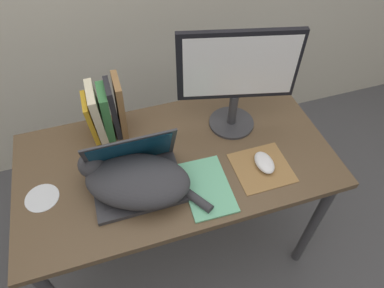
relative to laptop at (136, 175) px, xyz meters
The scene contains 9 objects.
desk 0.22m from the laptop, 22.27° to the left, with size 1.23×0.64×0.73m.
laptop is the anchor object (origin of this frame).
cat 0.04m from the laptop, 107.03° to the right, with size 0.44×0.35×0.14m.
external_monitor 0.52m from the laptop, 21.95° to the left, with size 0.44×0.19×0.44m.
mousepad 0.47m from the laptop, ahead, with size 0.21×0.20×0.00m.
computer_mouse 0.48m from the laptop, ahead, with size 0.07×0.11×0.03m.
book_row 0.30m from the laptop, 100.82° to the left, with size 0.15×0.16×0.25m.
notepad 0.26m from the laptop, 22.78° to the right, with size 0.17×0.26×0.01m.
cd_disc 0.34m from the laptop, behind, with size 0.12×0.12×0.00m.
Camera 1 is at (-0.19, -0.50, 1.78)m, focal length 32.00 mm.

